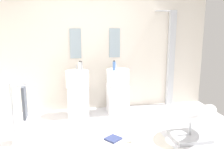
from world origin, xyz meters
name	(u,v)px	position (x,y,z in m)	size (l,w,h in m)	color
ground_plane	(109,144)	(0.00, 0.00, -0.02)	(4.80, 3.60, 0.04)	silver
rear_partition	(95,47)	(0.00, 1.65, 1.30)	(4.80, 0.10, 2.60)	beige
pedestal_sink_left	(78,92)	(-0.40, 1.25, 0.47)	(0.45, 0.45, 0.99)	white
pedestal_sink_right	(118,90)	(0.40, 1.25, 0.47)	(0.45, 0.45, 0.99)	white
vanity_mirror_left	(75,44)	(-0.40, 1.58, 1.39)	(0.22, 0.03, 0.59)	#8C9EA8
vanity_mirror_right	(115,43)	(0.40, 1.58, 1.39)	(0.22, 0.03, 0.59)	#8C9EA8
shower_column	(170,57)	(1.62, 1.53, 1.08)	(0.49, 0.24, 2.05)	#B7BABF
lounge_chair	(190,118)	(1.28, -0.08, 0.35)	(1.01, 1.01, 0.65)	#B7BABF
towel_rack	(23,104)	(-1.26, 0.24, 0.63)	(0.37, 0.22, 0.95)	#B7BABF
area_rug	(131,141)	(0.34, 0.00, 0.01)	(1.11, 0.75, 0.01)	white
magazine_navy	(113,139)	(0.08, 0.08, 0.02)	(0.22, 0.21, 0.03)	navy
coffee_mug	(132,139)	(0.35, -0.07, 0.06)	(0.08, 0.08, 0.10)	white
soap_bottle_grey	(82,66)	(-0.31, 1.34, 0.97)	(0.04, 0.04, 0.17)	#99999E
soap_bottle_blue	(114,66)	(0.31, 1.18, 0.98)	(0.06, 0.06, 0.19)	#4C72B7
soap_bottle_white	(80,66)	(-0.34, 1.36, 0.97)	(0.06, 0.06, 0.18)	white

